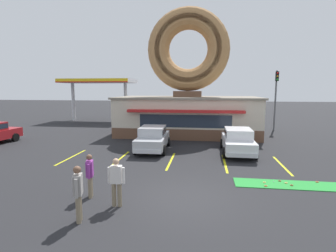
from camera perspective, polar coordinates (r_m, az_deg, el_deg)
The scene contains 23 objects.
ground_plane at distance 10.15m, azimuth 3.14°, elevation -15.43°, with size 160.00×160.00×0.00m, color #232326.
donut_shop_building at distance 23.27m, azimuth 4.32°, elevation 7.29°, with size 12.30×6.75×10.96m.
putting_mat at distance 12.48m, azimuth 24.79°, elevation -11.53°, with size 4.51×1.12×0.03m, color green.
mini_donut_near_left at distance 11.89m, azimuth 20.53°, elevation -12.10°, with size 0.13×0.13×0.04m, color #D17F47.
mini_donut_near_right at distance 13.28m, azimuth 29.70°, elevation -10.53°, with size 0.13×0.13×0.04m, color #D17F47.
mini_donut_mid_left at distance 12.55m, azimuth 24.32°, elevation -11.23°, with size 0.13×0.13×0.04m, color #E5C666.
mini_donut_mid_centre at distance 12.37m, azimuth 25.32°, elevation -11.57°, with size 0.13×0.13×0.04m, color brown.
mini_donut_mid_right at distance 12.28m, azimuth 20.24°, elevation -11.43°, with size 0.13×0.13×0.04m, color #E5C666.
mini_donut_far_left at distance 12.71m, azimuth 23.13°, elevation -10.91°, with size 0.13×0.13×0.04m, color brown.
golf_ball at distance 12.52m, azimuth 22.04°, elevation -11.14°, with size 0.04×0.04×0.04m, color white.
car_white at distance 17.04m, azimuth 14.95°, elevation -2.94°, with size 2.00×4.57×1.60m.
car_silver at distance 17.37m, azimuth -3.31°, elevation -2.47°, with size 2.10×4.62×1.60m.
pedestrian_blue_sweater_man at distance 10.34m, azimuth -16.65°, elevation -9.90°, with size 0.34×0.58×1.65m.
pedestrian_hooded_kid at distance 9.32m, azimuth -11.18°, elevation -11.45°, with size 0.60×0.26×1.71m.
pedestrian_leather_jacket_man at distance 8.59m, azimuth -18.98°, elevation -13.22°, with size 0.34×0.57×1.76m.
trash_bin at distance 21.39m, azimuth 18.50°, elevation -1.90°, with size 0.57×0.57×0.97m.
traffic_light_pole at distance 27.59m, azimuth 22.44°, elevation 6.76°, with size 0.28×0.47×5.80m.
gas_station_canopy at distance 34.58m, azimuth -14.92°, elevation 9.15°, with size 9.00×4.46×5.30m.
parking_stripe_far_left at distance 16.79m, azimuth -20.27°, elevation -6.37°, with size 0.12×3.60×0.01m, color yellow.
parking_stripe_left at distance 15.61m, azimuth -10.45°, elevation -7.07°, with size 0.12×3.60×0.01m, color yellow.
parking_stripe_mid_left at distance 14.95m, azimuth 0.62°, elevation -7.61°, with size 0.12×3.60×0.01m, color yellow.
parking_stripe_centre at distance 14.88m, azimuth 12.26°, elevation -7.88°, with size 0.12×3.60×0.01m, color yellow.
parking_stripe_mid_right at distance 15.40m, azimuth 23.57°, elevation -7.83°, with size 0.12×3.60×0.01m, color yellow.
Camera 1 is at (0.78, -9.27, 4.04)m, focal length 28.00 mm.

